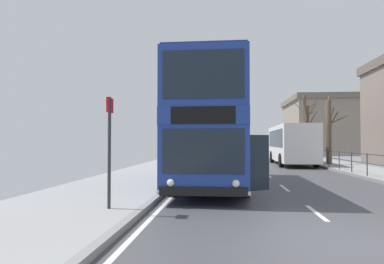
% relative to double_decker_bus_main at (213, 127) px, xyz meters
% --- Properties ---
extents(ground, '(15.80, 140.00, 0.20)m').
position_rel_double_decker_bus_main_xyz_m(ground, '(2.04, -7.97, -2.31)').
color(ground, '#434349').
extents(double_decker_bus_main, '(3.18, 10.33, 4.50)m').
position_rel_double_decker_bus_main_xyz_m(double_decker_bus_main, '(0.00, 0.00, 0.00)').
color(double_decker_bus_main, navy).
rests_on(double_decker_bus_main, ground).
extents(background_bus_far_lane, '(2.72, 9.51, 2.97)m').
position_rel_double_decker_bus_main_xyz_m(background_bus_far_lane, '(5.57, 13.52, -0.72)').
color(background_bus_far_lane, white).
rests_on(background_bus_far_lane, ground).
extents(pedestrian_railing_far_kerb, '(0.05, 29.20, 1.09)m').
position_rel_double_decker_bus_main_xyz_m(pedestrian_railing_far_kerb, '(7.20, 5.21, -1.48)').
color(pedestrian_railing_far_kerb, '#2D3338').
rests_on(pedestrian_railing_far_kerb, ground).
extents(bus_stop_sign_near, '(0.08, 0.44, 2.72)m').
position_rel_double_decker_bus_main_xyz_m(bus_stop_sign_near, '(-2.31, -6.02, -0.54)').
color(bus_stop_sign_near, '#2D2D33').
rests_on(bus_stop_sign_near, ground).
extents(bare_tree_far_00, '(1.48, 1.30, 5.03)m').
position_rel_double_decker_bus_main_xyz_m(bare_tree_far_00, '(8.05, 12.25, 0.24)').
color(bare_tree_far_00, brown).
rests_on(bare_tree_far_00, ground).
extents(bare_tree_far_01, '(2.22, 1.79, 6.64)m').
position_rel_double_decker_bus_main_xyz_m(bare_tree_far_01, '(9.06, 24.97, 1.20)').
color(bare_tree_far_01, brown).
rests_on(bare_tree_far_01, ground).
extents(bare_tree_far_02, '(1.48, 2.20, 5.63)m').
position_rel_double_decker_bus_main_xyz_m(bare_tree_far_02, '(8.07, 19.35, 0.39)').
color(bare_tree_far_02, '#4C3D2D').
rests_on(bare_tree_far_02, ground).
extents(background_building_00, '(14.51, 13.02, 7.85)m').
position_rel_double_decker_bus_main_xyz_m(background_building_00, '(16.60, 36.84, 1.60)').
color(background_building_00, gray).
rests_on(background_building_00, ground).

